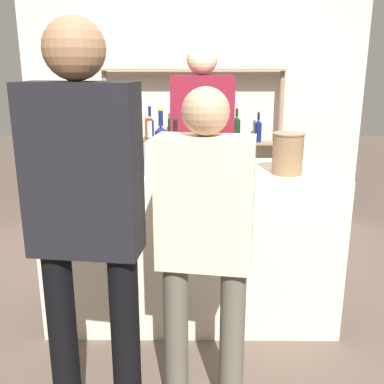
% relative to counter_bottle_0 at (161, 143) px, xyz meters
% --- Properties ---
extents(ground_plane, '(16.00, 16.00, 0.00)m').
position_rel_counter_bottle_0_xyz_m(ground_plane, '(0.20, -0.14, -1.16)').
color(ground_plane, brown).
extents(bar_counter, '(1.83, 0.66, 1.02)m').
position_rel_counter_bottle_0_xyz_m(bar_counter, '(0.20, -0.14, -0.65)').
color(bar_counter, beige).
rests_on(bar_counter, ground_plane).
extents(back_wall, '(3.43, 0.12, 2.80)m').
position_rel_counter_bottle_0_xyz_m(back_wall, '(0.20, 1.78, 0.24)').
color(back_wall, beige).
rests_on(back_wall, ground_plane).
extents(back_shelf, '(1.79, 0.18, 1.61)m').
position_rel_counter_bottle_0_xyz_m(back_shelf, '(0.20, 1.60, -0.09)').
color(back_shelf, '#897056').
rests_on(back_shelf, ground_plane).
extents(counter_bottle_0, '(0.08, 0.08, 0.36)m').
position_rel_counter_bottle_0_xyz_m(counter_bottle_0, '(0.00, 0.00, 0.00)').
color(counter_bottle_0, '#0F1956').
rests_on(counter_bottle_0, bar_counter).
extents(counter_bottle_1, '(0.07, 0.07, 0.32)m').
position_rel_counter_bottle_0_xyz_m(counter_bottle_1, '(0.10, -0.21, -0.02)').
color(counter_bottle_1, black).
rests_on(counter_bottle_1, bar_counter).
extents(counter_bottle_2, '(0.07, 0.07, 0.34)m').
position_rel_counter_bottle_0_xyz_m(counter_bottle_2, '(-0.04, -0.34, -0.01)').
color(counter_bottle_2, silver).
rests_on(counter_bottle_2, bar_counter).
extents(counter_bottle_3, '(0.08, 0.08, 0.34)m').
position_rel_counter_bottle_0_xyz_m(counter_bottle_3, '(-0.45, -0.35, -0.00)').
color(counter_bottle_3, brown).
rests_on(counter_bottle_3, bar_counter).
extents(counter_bottle_4, '(0.09, 0.09, 0.33)m').
position_rel_counter_bottle_0_xyz_m(counter_bottle_4, '(-0.07, -0.18, -0.01)').
color(counter_bottle_4, brown).
rests_on(counter_bottle_4, bar_counter).
extents(ice_bucket, '(0.19, 0.19, 0.25)m').
position_rel_counter_bottle_0_xyz_m(ice_bucket, '(0.77, -0.27, -0.01)').
color(ice_bucket, '#846647').
rests_on(ice_bucket, bar_counter).
extents(cork_jar, '(0.14, 0.14, 0.12)m').
position_rel_counter_bottle_0_xyz_m(cork_jar, '(-0.22, -0.14, -0.08)').
color(cork_jar, silver).
rests_on(cork_jar, bar_counter).
extents(server_behind_counter, '(0.50, 0.24, 1.81)m').
position_rel_counter_bottle_0_xyz_m(server_behind_counter, '(0.27, 0.63, -0.09)').
color(server_behind_counter, black).
rests_on(server_behind_counter, ground_plane).
extents(customer_center, '(0.45, 0.25, 1.57)m').
position_rel_counter_bottle_0_xyz_m(customer_center, '(0.27, -1.00, -0.24)').
color(customer_center, '#575347').
rests_on(customer_center, ground_plane).
extents(customer_left, '(0.48, 0.25, 1.83)m').
position_rel_counter_bottle_0_xyz_m(customer_left, '(-0.23, -1.14, -0.07)').
color(customer_left, black).
rests_on(customer_left, ground_plane).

